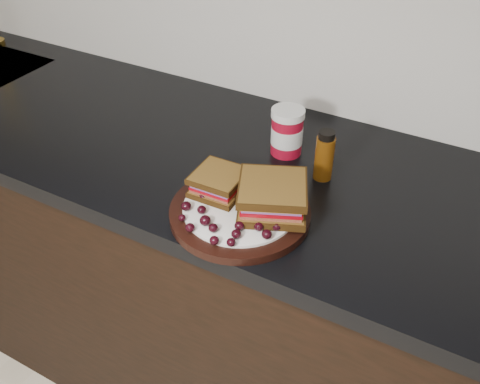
% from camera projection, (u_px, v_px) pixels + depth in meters
% --- Properties ---
extents(base_cabinets, '(3.96, 0.58, 0.86)m').
position_uv_depth(base_cabinets, '(249.00, 302.00, 1.50)').
color(base_cabinets, black).
rests_on(base_cabinets, ground_plane).
extents(countertop, '(3.98, 0.60, 0.04)m').
position_uv_depth(countertop, '(251.00, 171.00, 1.22)').
color(countertop, black).
rests_on(countertop, base_cabinets).
extents(plate, '(0.28, 0.28, 0.02)m').
position_uv_depth(plate, '(240.00, 212.00, 1.06)').
color(plate, black).
rests_on(plate, countertop).
extents(sandwich_left, '(0.10, 0.10, 0.05)m').
position_uv_depth(sandwich_left, '(219.00, 183.00, 1.07)').
color(sandwich_left, brown).
rests_on(sandwich_left, plate).
extents(sandwich_right, '(0.17, 0.17, 0.06)m').
position_uv_depth(sandwich_right, '(272.00, 197.00, 1.03)').
color(sandwich_right, brown).
rests_on(sandwich_right, plate).
extents(grape_0, '(0.02, 0.02, 0.02)m').
position_uv_depth(grape_0, '(186.00, 206.00, 1.04)').
color(grape_0, black).
rests_on(grape_0, plate).
extents(grape_1, '(0.02, 0.02, 0.02)m').
position_uv_depth(grape_1, '(202.00, 210.00, 1.03)').
color(grape_1, black).
rests_on(grape_1, plate).
extents(grape_2, '(0.01, 0.01, 0.01)m').
position_uv_depth(grape_2, '(182.00, 218.00, 1.01)').
color(grape_2, black).
rests_on(grape_2, plate).
extents(grape_3, '(0.02, 0.02, 0.02)m').
position_uv_depth(grape_3, '(190.00, 228.00, 0.99)').
color(grape_3, black).
rests_on(grape_3, plate).
extents(grape_4, '(0.02, 0.02, 0.02)m').
position_uv_depth(grape_4, '(205.00, 221.00, 1.00)').
color(grape_4, black).
rests_on(grape_4, plate).
extents(grape_5, '(0.02, 0.02, 0.02)m').
position_uv_depth(grape_5, '(213.00, 228.00, 0.99)').
color(grape_5, black).
rests_on(grape_5, plate).
extents(grape_6, '(0.02, 0.02, 0.02)m').
position_uv_depth(grape_6, '(214.00, 240.00, 0.96)').
color(grape_6, black).
rests_on(grape_6, plate).
extents(grape_7, '(0.02, 0.02, 0.02)m').
position_uv_depth(grape_7, '(231.00, 242.00, 0.96)').
color(grape_7, black).
rests_on(grape_7, plate).
extents(grape_8, '(0.02, 0.02, 0.02)m').
position_uv_depth(grape_8, '(236.00, 234.00, 0.97)').
color(grape_8, black).
rests_on(grape_8, plate).
extents(grape_9, '(0.02, 0.02, 0.02)m').
position_uv_depth(grape_9, '(239.00, 226.00, 0.99)').
color(grape_9, black).
rests_on(grape_9, plate).
extents(grape_10, '(0.02, 0.02, 0.02)m').
position_uv_depth(grape_10, '(267.00, 234.00, 0.97)').
color(grape_10, black).
rests_on(grape_10, plate).
extents(grape_11, '(0.02, 0.02, 0.02)m').
position_uv_depth(grape_11, '(259.00, 227.00, 0.99)').
color(grape_11, black).
rests_on(grape_11, plate).
extents(grape_12, '(0.02, 0.02, 0.02)m').
position_uv_depth(grape_12, '(277.00, 227.00, 0.99)').
color(grape_12, black).
rests_on(grape_12, plate).
extents(grape_13, '(0.02, 0.02, 0.02)m').
position_uv_depth(grape_13, '(289.00, 218.00, 1.01)').
color(grape_13, black).
rests_on(grape_13, plate).
extents(grape_14, '(0.01, 0.01, 0.01)m').
position_uv_depth(grape_14, '(282.00, 205.00, 1.04)').
color(grape_14, black).
rests_on(grape_14, plate).
extents(grape_15, '(0.02, 0.02, 0.02)m').
position_uv_depth(grape_15, '(265.00, 204.00, 1.04)').
color(grape_15, black).
rests_on(grape_15, plate).
extents(grape_16, '(0.02, 0.02, 0.02)m').
position_uv_depth(grape_16, '(239.00, 182.00, 1.10)').
color(grape_16, black).
rests_on(grape_16, plate).
extents(grape_17, '(0.02, 0.02, 0.02)m').
position_uv_depth(grape_17, '(232.00, 186.00, 1.09)').
color(grape_17, black).
rests_on(grape_17, plate).
extents(grape_18, '(0.02, 0.02, 0.02)m').
position_uv_depth(grape_18, '(215.00, 180.00, 1.10)').
color(grape_18, black).
rests_on(grape_18, plate).
extents(grape_19, '(0.02, 0.02, 0.02)m').
position_uv_depth(grape_19, '(208.00, 186.00, 1.09)').
color(grape_19, black).
rests_on(grape_19, plate).
extents(grape_20, '(0.02, 0.02, 0.02)m').
position_uv_depth(grape_20, '(211.00, 195.00, 1.06)').
color(grape_20, black).
rests_on(grape_20, plate).
extents(grape_21, '(0.02, 0.02, 0.02)m').
position_uv_depth(grape_21, '(203.00, 197.00, 1.06)').
color(grape_21, black).
rests_on(grape_21, plate).
extents(grape_22, '(0.02, 0.02, 0.01)m').
position_uv_depth(grape_22, '(226.00, 190.00, 1.08)').
color(grape_22, black).
rests_on(grape_22, plate).
extents(grape_23, '(0.02, 0.02, 0.02)m').
position_uv_depth(grape_23, '(215.00, 180.00, 1.10)').
color(grape_23, black).
rests_on(grape_23, plate).
extents(grape_24, '(0.02, 0.02, 0.01)m').
position_uv_depth(grape_24, '(209.00, 189.00, 1.08)').
color(grape_24, black).
rests_on(grape_24, plate).
extents(condiment_jar, '(0.08, 0.08, 0.11)m').
position_uv_depth(condiment_jar, '(287.00, 132.00, 1.21)').
color(condiment_jar, maroon).
rests_on(condiment_jar, countertop).
extents(oil_bottle, '(0.05, 0.05, 0.11)m').
position_uv_depth(oil_bottle, '(324.00, 155.00, 1.13)').
color(oil_bottle, '#512B08').
rests_on(oil_bottle, countertop).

